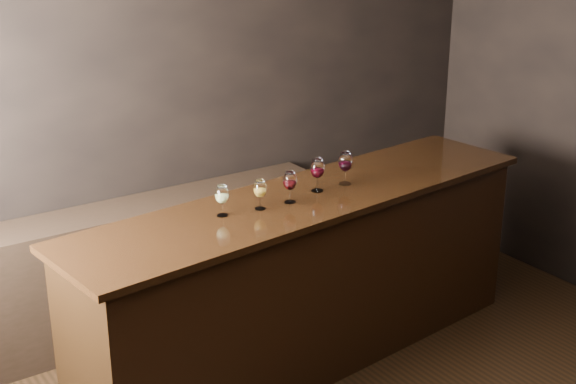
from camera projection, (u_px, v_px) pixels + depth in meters
room_shell at (355, 130)px, 3.63m from camera, size 5.02×4.52×2.81m
bar_counter at (308, 282)px, 5.02m from camera, size 3.14×1.00×1.08m
bar_top at (309, 198)px, 4.83m from camera, size 3.25×1.08×0.04m
back_bar_shelf at (155, 263)px, 5.49m from camera, size 2.50×0.40×0.90m
glass_white at (222, 195)px, 4.46m from camera, size 0.08×0.08×0.18m
glass_amber at (260, 189)px, 4.56m from camera, size 0.07×0.07×0.18m
glass_red_a at (290, 182)px, 4.66m from camera, size 0.08×0.08×0.19m
glass_red_b at (317, 169)px, 4.84m from camera, size 0.09×0.09×0.21m
glass_red_c at (345, 163)px, 4.96m from camera, size 0.09×0.09×0.21m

